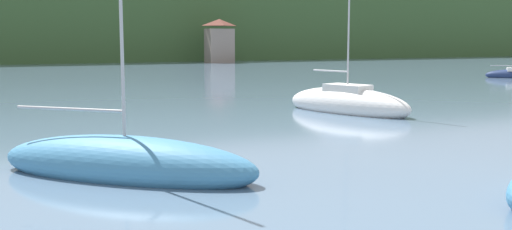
# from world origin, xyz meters

# --- Properties ---
(shore_building_central) EXTENTS (4.47, 3.40, 7.27)m
(shore_building_central) POSITION_xyz_m (27.37, 117.31, 3.53)
(shore_building_central) COLOR gray
(shore_building_central) RESTS_ON ground_plane
(sailboat_mid_2) EXTENTS (7.30, 7.04, 10.13)m
(sailboat_mid_2) POSITION_xyz_m (-5.21, 41.33, 0.38)
(sailboat_mid_2) COLOR teal
(sailboat_mid_2) RESTS_ON ground_plane
(sailboat_mid_4) EXTENTS (4.55, 8.03, 11.89)m
(sailboat_mid_4) POSITION_xyz_m (8.86, 51.22, 0.48)
(sailboat_mid_4) COLOR white
(sailboat_mid_4) RESTS_ON ground_plane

